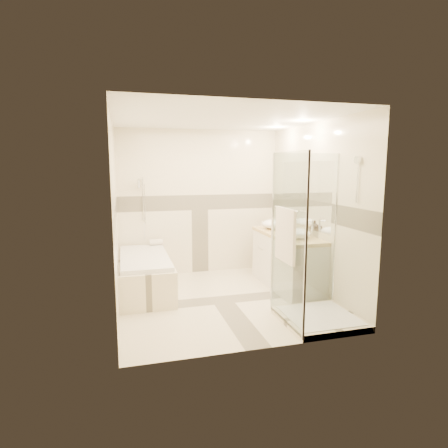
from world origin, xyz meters
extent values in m
cube|color=beige|center=(0.00, 0.00, -0.01)|extent=(2.80, 3.00, 0.01)
cube|color=white|center=(0.00, 0.00, 2.50)|extent=(2.80, 3.00, 0.01)
cube|color=beige|center=(0.00, 1.50, 1.25)|extent=(2.80, 0.01, 2.50)
cube|color=beige|center=(0.00, -1.50, 1.25)|extent=(2.80, 0.01, 2.50)
cube|color=beige|center=(-1.40, 0.00, 1.25)|extent=(0.01, 3.00, 2.50)
cube|color=beige|center=(1.40, 0.00, 1.25)|extent=(0.01, 3.00, 2.50)
cube|color=white|center=(1.39, 0.30, 1.45)|extent=(0.01, 1.60, 1.00)
cylinder|color=silver|center=(-0.97, 1.47, 1.35)|extent=(0.02, 0.02, 0.70)
cube|color=beige|center=(-1.02, 0.65, 0.25)|extent=(0.75, 1.70, 0.50)
cube|color=white|center=(-1.02, 0.65, 0.53)|extent=(0.69, 1.60, 0.06)
ellipsoid|color=white|center=(-1.02, 0.65, 0.48)|extent=(0.56, 1.40, 0.16)
cube|color=silver|center=(1.12, 0.30, 0.40)|extent=(0.55, 1.60, 0.80)
cylinder|color=silver|center=(0.83, -0.10, 0.55)|extent=(0.01, 0.24, 0.01)
cylinder|color=silver|center=(0.83, 0.70, 0.55)|extent=(0.01, 0.24, 0.01)
cube|color=tan|center=(1.12, 0.30, 0.83)|extent=(0.57, 1.62, 0.05)
cube|color=beige|center=(0.95, -1.05, 0.04)|extent=(0.90, 0.90, 0.08)
cube|color=white|center=(0.95, -1.05, 0.09)|extent=(0.80, 0.80, 0.01)
cube|color=white|center=(0.51, -1.05, 1.04)|extent=(0.01, 0.90, 2.00)
cube|color=white|center=(0.95, -0.61, 1.04)|extent=(0.90, 0.01, 2.00)
cylinder|color=silver|center=(0.50, -1.50, 1.04)|extent=(0.03, 0.03, 2.00)
cylinder|color=silver|center=(0.50, -0.60, 1.04)|extent=(0.03, 0.03, 2.00)
cylinder|color=silver|center=(1.40, -0.60, 1.04)|extent=(0.03, 0.03, 2.00)
cylinder|color=silver|center=(1.36, -1.05, 1.95)|extent=(0.03, 0.10, 0.10)
cylinder|color=silver|center=(0.47, -1.05, 1.40)|extent=(0.02, 0.60, 0.02)
cube|color=white|center=(0.47, -1.05, 1.10)|extent=(0.04, 0.48, 0.62)
ellipsoid|color=white|center=(1.10, 0.80, 0.93)|extent=(0.39, 0.39, 0.16)
ellipsoid|color=white|center=(1.10, -0.10, 0.92)|extent=(0.36, 0.36, 0.14)
cylinder|color=silver|center=(1.33, 0.80, 0.99)|extent=(0.03, 0.03, 0.29)
cylinder|color=silver|center=(1.28, 0.80, 1.12)|extent=(0.10, 0.02, 0.02)
cylinder|color=silver|center=(1.33, -0.10, 0.98)|extent=(0.03, 0.03, 0.26)
cylinder|color=silver|center=(1.28, -0.10, 1.09)|extent=(0.09, 0.02, 0.02)
imported|color=black|center=(1.10, 0.30, 0.92)|extent=(0.07, 0.07, 0.15)
imported|color=black|center=(1.10, 0.45, 0.93)|extent=(0.17, 0.17, 0.17)
cube|color=white|center=(1.10, 1.02, 0.89)|extent=(0.20, 0.27, 0.08)
cylinder|color=white|center=(-0.79, 1.37, 0.61)|extent=(0.22, 0.10, 0.10)
camera|label=1|loc=(-1.31, -4.91, 1.88)|focal=30.00mm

